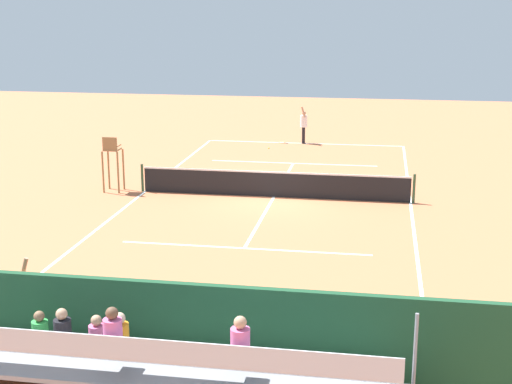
{
  "coord_description": "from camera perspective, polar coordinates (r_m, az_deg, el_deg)",
  "views": [
    {
      "loc": [
        -3.81,
        26.42,
        7.03
      ],
      "look_at": [
        0.0,
        4.0,
        1.2
      ],
      "focal_mm": 51.91,
      "sensor_mm": 36.0,
      "label": 1
    }
  ],
  "objects": [
    {
      "name": "courtside_bench",
      "position": [
        14.68,
        5.04,
        -11.83
      ],
      "size": [
        1.8,
        0.4,
        0.93
      ],
      "color": "#234C2D",
      "rests_on": "ground"
    },
    {
      "name": "bleacher_stand",
      "position": [
        13.22,
        -9.0,
        -13.24
      ],
      "size": [
        9.06,
        2.4,
        2.48
      ],
      "color": "gray",
      "rests_on": "ground"
    },
    {
      "name": "tennis_net",
      "position": [
        27.48,
        1.4,
        0.63
      ],
      "size": [
        10.3,
        0.1,
        1.07
      ],
      "color": "black",
      "rests_on": "ground"
    },
    {
      "name": "tennis_ball_near",
      "position": [
        36.75,
        0.99,
        3.4
      ],
      "size": [
        0.07,
        0.07,
        0.07
      ],
      "primitive_type": "sphere",
      "color": "#CCDB33",
      "rests_on": "ground"
    },
    {
      "name": "backdrop_wall",
      "position": [
        14.32,
        -6.84,
        -10.63
      ],
      "size": [
        18.0,
        0.16,
        2.0
      ],
      "primitive_type": "cube",
      "color": "#1E4C2D",
      "rests_on": "ground"
    },
    {
      "name": "ground_plane",
      "position": [
        27.6,
        1.39,
        -0.38
      ],
      "size": [
        60.0,
        60.0,
        0.0
      ],
      "primitive_type": "plane",
      "color": "#CC7047"
    },
    {
      "name": "tennis_racket",
      "position": [
        38.36,
        2.02,
        3.83
      ],
      "size": [
        0.57,
        0.42,
        0.03
      ],
      "color": "black",
      "rests_on": "ground"
    },
    {
      "name": "tennis_player",
      "position": [
        38.12,
        3.69,
        5.27
      ],
      "size": [
        0.36,
        0.53,
        1.93
      ],
      "color": "black",
      "rests_on": "ground"
    },
    {
      "name": "court_line_markings",
      "position": [
        27.63,
        1.4,
        -0.36
      ],
      "size": [
        10.1,
        22.2,
        0.01
      ],
      "color": "white",
      "rests_on": "ground"
    },
    {
      "name": "line_judge",
      "position": [
        16.23,
        -17.67,
        -8.09
      ],
      "size": [
        0.37,
        0.53,
        1.93
      ],
      "color": "#232328",
      "rests_on": "ground"
    },
    {
      "name": "umpire_chair",
      "position": [
        28.65,
        -11.03,
        2.6
      ],
      "size": [
        0.67,
        0.67,
        2.14
      ],
      "color": "olive",
      "rests_on": "ground"
    },
    {
      "name": "equipment_bag",
      "position": [
        15.02,
        -3.3,
        -12.77
      ],
      "size": [
        0.9,
        0.36,
        0.36
      ],
      "primitive_type": "cube",
      "color": "#334C8C",
      "rests_on": "ground"
    }
  ]
}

